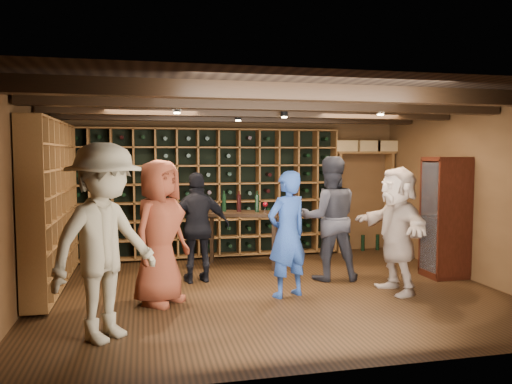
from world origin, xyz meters
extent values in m
plane|color=#331E0E|center=(0.00, 0.00, 0.00)|extent=(6.00, 6.00, 0.00)
plane|color=brown|center=(0.00, 2.50, 1.25)|extent=(6.00, 0.00, 6.00)
plane|color=brown|center=(0.00, -2.50, 1.25)|extent=(6.00, 0.00, 6.00)
plane|color=brown|center=(-3.00, 0.00, 1.25)|extent=(0.00, 5.00, 5.00)
plane|color=brown|center=(3.00, 0.00, 1.25)|extent=(0.00, 5.00, 5.00)
plane|color=black|center=(0.00, 0.00, 2.50)|extent=(6.00, 6.00, 0.00)
cube|color=black|center=(0.00, -1.60, 2.42)|extent=(5.90, 0.18, 0.16)
cube|color=black|center=(0.00, -0.50, 2.42)|extent=(5.90, 0.18, 0.16)
cube|color=black|center=(0.00, 0.60, 2.42)|extent=(5.90, 0.18, 0.16)
cube|color=black|center=(0.00, 1.70, 2.42)|extent=(5.90, 0.18, 0.16)
cylinder|color=black|center=(-1.20, 0.00, 2.39)|extent=(0.10, 0.10, 0.10)
cylinder|color=black|center=(0.30, 0.40, 2.39)|extent=(0.10, 0.10, 0.10)
cylinder|color=black|center=(1.40, -0.30, 2.39)|extent=(0.10, 0.10, 0.10)
cylinder|color=black|center=(-0.20, 1.20, 2.39)|extent=(0.10, 0.10, 0.10)
cube|color=brown|center=(-0.52, 2.33, 1.15)|extent=(4.65, 0.30, 2.20)
cube|color=black|center=(-0.52, 2.33, 1.15)|extent=(4.56, 0.02, 2.16)
cube|color=brown|center=(-2.83, 0.82, 1.15)|extent=(0.30, 2.65, 2.20)
cube|color=black|center=(-2.83, 0.82, 1.15)|extent=(0.29, 0.02, 2.16)
cube|color=brown|center=(2.40, 2.32, 1.85)|extent=(1.15, 0.32, 0.04)
cube|color=brown|center=(2.92, 2.32, 0.93)|extent=(0.05, 0.28, 1.85)
cube|color=brown|center=(1.88, 2.32, 0.93)|extent=(0.05, 0.28, 1.85)
cube|color=tan|center=(2.00, 2.32, 1.97)|extent=(0.40, 0.30, 0.20)
cube|color=tan|center=(2.45, 2.32, 1.97)|extent=(0.40, 0.30, 0.20)
cube|color=tan|center=(2.80, 2.32, 1.97)|extent=(0.40, 0.30, 0.20)
cube|color=#39130B|center=(2.72, 0.20, 0.05)|extent=(0.55, 0.50, 0.10)
cube|color=#39130B|center=(2.72, 0.20, 0.90)|extent=(0.55, 0.50, 1.70)
cube|color=white|center=(2.46, 0.20, 0.90)|extent=(0.01, 0.46, 1.60)
cube|color=#39130B|center=(2.72, 0.20, 0.90)|extent=(0.50, 0.44, 0.02)
sphere|color=#59260C|center=(2.70, 0.20, 1.00)|extent=(0.18, 0.18, 0.18)
imported|color=navy|center=(0.15, -0.28, 0.81)|extent=(0.69, 0.58, 1.61)
imported|color=black|center=(0.99, 0.43, 0.89)|extent=(0.95, 0.79, 1.79)
imported|color=maroon|center=(-1.44, -0.23, 0.88)|extent=(0.98, 1.01, 1.75)
imported|color=black|center=(-0.87, 0.70, 0.78)|extent=(0.96, 0.49, 1.57)
imported|color=gray|center=(-2.00, -1.31, 0.96)|extent=(1.39, 1.39, 1.93)
imported|color=tan|center=(1.62, -0.39, 0.83)|extent=(0.58, 1.56, 1.66)
cube|color=black|center=(-0.09, 1.53, 0.86)|extent=(1.31, 0.94, 0.05)
cube|color=black|center=(-0.68, 1.48, 0.42)|extent=(0.07, 0.07, 0.84)
cube|color=black|center=(0.34, 1.12, 0.42)|extent=(0.07, 0.07, 0.84)
cube|color=black|center=(-0.52, 1.94, 0.42)|extent=(0.07, 0.07, 0.84)
cube|color=black|center=(0.50, 1.59, 0.42)|extent=(0.07, 0.07, 0.84)
cylinder|color=black|center=(-0.35, 1.67, 1.03)|extent=(0.07, 0.07, 0.28)
cylinder|color=black|center=(-0.12, 1.59, 1.03)|extent=(0.07, 0.07, 0.28)
cylinder|color=black|center=(0.16, 1.50, 1.03)|extent=(0.07, 0.07, 0.28)
camera|label=1|loc=(-1.62, -6.31, 1.82)|focal=35.00mm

